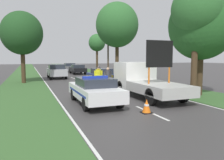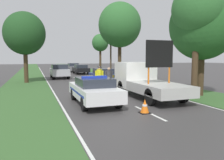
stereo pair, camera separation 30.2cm
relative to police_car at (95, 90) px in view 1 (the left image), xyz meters
The scene contains 22 objects.
ground_plane 2.00m from the police_car, 15.58° to the left, with size 160.00×160.00×0.00m, color #3D3A3A.
lane_markings 17.81m from the police_car, 84.23° to the left, with size 7.06×68.39×0.01m.
grass_verge_left 20.84m from the police_car, 100.16° to the left, with size 3.76×120.00×0.03m.
grass_verge_right 21.76m from the police_car, 70.51° to the left, with size 3.76×120.00×0.03m.
police_car is the anchor object (origin of this frame).
work_truck 3.79m from the police_car, 18.44° to the left, with size 2.21×6.09×3.39m.
road_barrier 5.37m from the police_car, 67.21° to the left, with size 2.50×0.08×1.09m.
police_officer 4.70m from the police_car, 69.95° to the left, with size 0.65×0.41×1.81m.
pedestrian_civilian 4.94m from the police_car, 61.71° to the left, with size 0.62×0.39×1.72m.
traffic_cone_near_police 5.79m from the police_car, 87.63° to the left, with size 0.37×0.37×0.51m.
traffic_cone_centre_front 3.16m from the police_car, 59.37° to the right, with size 0.45×0.45×0.62m.
traffic_cone_near_truck 7.25m from the police_car, 56.79° to the left, with size 0.53×0.53×0.72m.
queued_car_hatch_blue 9.73m from the police_car, 69.56° to the left, with size 1.89×4.29×1.41m.
queued_car_sedan_silver 15.54m from the police_car, 90.28° to the left, with size 1.95×4.31×1.67m.
queued_car_sedan_black 22.06m from the police_car, 80.15° to the left, with size 1.91×4.35×1.41m.
queued_car_suv_grey 27.72m from the police_car, 82.54° to the left, with size 1.85×4.49×1.51m.
roadside_tree_near_left 26.47m from the police_car, 72.52° to the left, with size 2.81×2.81×6.49m.
roadside_tree_near_right 16.55m from the police_car, 63.24° to the left, with size 5.14×5.14×9.09m.
roadside_tree_mid_left 7.98m from the police_car, ahead, with size 4.09×4.09×6.60m.
roadside_tree_mid_right 7.54m from the police_car, ahead, with size 2.91×2.91×6.75m.
roadside_tree_far_left 12.84m from the police_car, 107.49° to the left, with size 3.88×3.88×6.80m.
utility_pole 16.47m from the police_car, 67.39° to the left, with size 1.20×0.20×7.31m.
Camera 1 is at (-5.03, -11.48, 2.43)m, focal length 35.00 mm.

